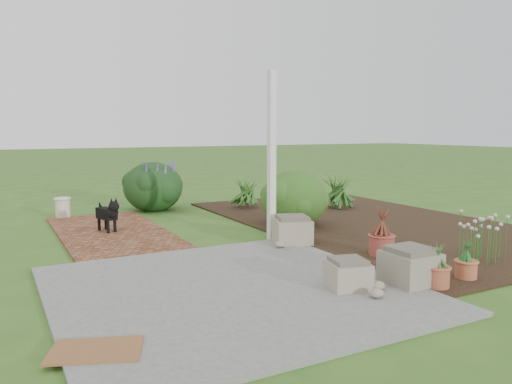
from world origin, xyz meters
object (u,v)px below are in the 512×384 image
stone_trough_near (410,267)px  evergreen_shrub (294,197)px  black_dog (108,213)px  cream_ceramic_urn (63,208)px

stone_trough_near → evergreen_shrub: evergreen_shrub is taller
stone_trough_near → evergreen_shrub: (0.67, 3.32, 0.30)m
black_dog → stone_trough_near: bearing=-79.0°
stone_trough_near → evergreen_shrub: bearing=78.6°
black_dog → evergreen_shrub: bearing=-33.9°
cream_ceramic_urn → evergreen_shrub: size_ratio=0.31×
black_dog → cream_ceramic_urn: black_dog is taller
evergreen_shrub → stone_trough_near: bearing=-101.4°
evergreen_shrub → black_dog: bearing=163.1°
black_dog → cream_ceramic_urn: (-0.46, 1.75, -0.13)m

